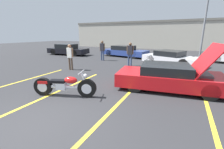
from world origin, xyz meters
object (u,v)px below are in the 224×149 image
object	(u,v)px
parked_car_left_row	(68,50)
spectator_by_show_car	(102,49)
spectator_near_motorcycle	(130,52)
spectator_midground	(70,55)
light_pole	(207,16)
show_car_hood_open	(170,77)
motorcycle	(65,86)
parked_car_mid_right_row	(171,58)
parked_car_mid_left_row	(125,51)

from	to	relation	value
parked_car_left_row	spectator_by_show_car	distance (m)	5.74
spectator_near_motorcycle	spectator_midground	bearing A→B (deg)	-136.97
parked_car_left_row	spectator_by_show_car	xyz separation A→B (m)	(5.49, -1.62, 0.46)
light_pole	show_car_hood_open	distance (m)	11.97
motorcycle	parked_car_left_row	xyz separation A→B (m)	(-8.21, 9.38, 0.18)
parked_car_mid_right_row	spectator_by_show_car	distance (m)	5.83
show_car_hood_open	parked_car_mid_right_row	distance (m)	5.64
parked_car_mid_left_row	parked_car_left_row	distance (m)	6.60
parked_car_left_row	spectator_near_motorcycle	xyz separation A→B (m)	(8.55, -2.88, 0.44)
parked_car_left_row	parked_car_mid_right_row	size ratio (longest dim) A/B	1.05
light_pole	parked_car_mid_left_row	distance (m)	8.58
parked_car_left_row	spectator_near_motorcycle	distance (m)	9.03
parked_car_mid_left_row	parked_car_mid_right_row	xyz separation A→B (m)	(4.88, -2.78, -0.01)
light_pole	parked_car_left_row	xyz separation A→B (m)	(-13.70, -4.47, -3.43)
show_car_hood_open	spectator_by_show_car	xyz separation A→B (m)	(-6.23, 5.20, 0.50)
parked_car_left_row	spectator_by_show_car	world-z (taller)	spectator_by_show_car
show_car_hood_open	spectator_midground	xyz separation A→B (m)	(-6.30, 1.01, 0.45)
parked_car_left_row	parked_car_mid_right_row	distance (m)	11.34
light_pole	spectator_by_show_car	world-z (taller)	light_pole
parked_car_mid_left_row	show_car_hood_open	bearing A→B (deg)	-47.60
parked_car_mid_right_row	spectator_by_show_car	xyz separation A→B (m)	(-5.79, -0.42, 0.50)
motorcycle	parked_car_mid_right_row	bearing A→B (deg)	49.88
spectator_near_motorcycle	light_pole	bearing A→B (deg)	54.99
motorcycle	show_car_hood_open	world-z (taller)	show_car_hood_open
motorcycle	spectator_near_motorcycle	size ratio (longest dim) A/B	1.36
show_car_hood_open	parked_car_mid_left_row	size ratio (longest dim) A/B	0.91
motorcycle	parked_car_mid_left_row	bearing A→B (deg)	79.79
parked_car_mid_right_row	spectator_near_motorcycle	bearing A→B (deg)	-126.77
parked_car_left_row	spectator_near_motorcycle	world-z (taller)	spectator_near_motorcycle
parked_car_left_row	spectator_midground	xyz separation A→B (m)	(5.42, -5.80, 0.41)
parked_car_mid_left_row	motorcycle	bearing A→B (deg)	-70.55
light_pole	parked_car_mid_left_row	size ratio (longest dim) A/B	1.45
motorcycle	light_pole	bearing A→B (deg)	48.80
light_pole	spectator_midground	world-z (taller)	light_pole
spectator_by_show_car	show_car_hood_open	bearing A→B (deg)	-39.81
parked_car_mid_left_row	parked_car_mid_right_row	size ratio (longest dim) A/B	1.11
light_pole	parked_car_mid_right_row	bearing A→B (deg)	-113.15
spectator_near_motorcycle	spectator_midground	size ratio (longest dim) A/B	1.03
parked_car_mid_right_row	spectator_midground	size ratio (longest dim) A/B	2.69
motorcycle	show_car_hood_open	size ratio (longest dim) A/B	0.51
parked_car_left_row	spectator_by_show_car	size ratio (longest dim) A/B	2.71
light_pole	spectator_near_motorcycle	bearing A→B (deg)	-125.01
parked_car_mid_left_row	spectator_midground	size ratio (longest dim) A/B	2.98
motorcycle	parked_car_left_row	distance (m)	12.47
parked_car_mid_left_row	parked_car_left_row	size ratio (longest dim) A/B	1.06
show_car_hood_open	spectator_near_motorcycle	xyz separation A→B (m)	(-3.17, 3.93, 0.49)
spectator_by_show_car	parked_car_mid_left_row	bearing A→B (deg)	74.06
show_car_hood_open	parked_car_mid_left_row	xyz separation A→B (m)	(-5.32, 8.40, 0.01)
show_car_hood_open	spectator_near_motorcycle	world-z (taller)	show_car_hood_open
spectator_by_show_car	light_pole	bearing A→B (deg)	36.54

